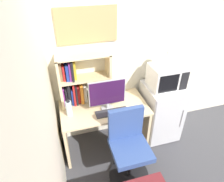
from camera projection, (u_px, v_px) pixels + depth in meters
The scene contains 13 objects.
wall_back at pixel (190, 45), 2.90m from camera, with size 6.40×0.04×2.60m, color silver.
wall_left at pixel (49, 181), 1.13m from camera, with size 0.04×4.40×2.60m, color silver.
desk at pixel (104, 119), 2.76m from camera, with size 1.14×0.62×0.72m.
hutch_bookshelf at pixel (78, 81), 2.55m from camera, with size 0.66×0.24×0.68m.
monitor at pixel (107, 94), 2.47m from camera, with size 0.47×0.17×0.42m.
keyboard at pixel (112, 112), 2.52m from camera, with size 0.41×0.13×0.02m, color #333338.
computer_mouse at pixel (137, 107), 2.59m from camera, with size 0.07×0.09×0.03m, color silver.
water_bottle at pixel (69, 108), 2.44m from camera, with size 0.08×0.08×0.23m.
mini_fridge at pixel (161, 111), 3.00m from camera, with size 0.51×0.55×0.87m.
microwave at pixel (166, 77), 2.67m from camera, with size 0.45×0.35×0.32m.
desk_fan at pixel (172, 55), 2.50m from camera, with size 0.16×0.11×0.26m.
desk_chair at pixel (129, 150), 2.40m from camera, with size 0.50×0.50×0.96m.
wall_corkboard at pixel (87, 25), 2.30m from camera, with size 0.72×0.02×0.42m, color tan.
Camera 1 is at (-1.46, -2.33, 2.35)m, focal length 32.07 mm.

